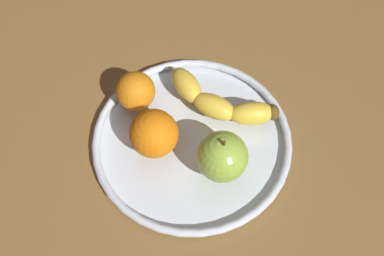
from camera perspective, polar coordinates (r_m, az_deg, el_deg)
name	(u,v)px	position (r cm, az deg, el deg)	size (l,w,h in cm)	color
ground_plane	(192,149)	(77.04, 0.00, -2.53)	(151.65, 151.65, 4.00)	brown
fruit_bowl	(192,141)	(74.46, 0.00, -1.49)	(30.55, 30.55, 1.80)	silver
banana	(220,102)	(75.01, 3.26, 3.06)	(19.24, 8.54, 3.58)	yellow
apple	(222,157)	(68.19, 3.57, -3.39)	(7.39, 7.39, 8.19)	#94BC3D
orange_front_right	(154,134)	(70.15, -4.49, -0.66)	(7.18, 7.18, 7.18)	orange
orange_front_left	(136,91)	(74.99, -6.63, 4.32)	(6.11, 6.11, 6.11)	orange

